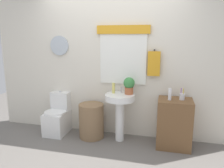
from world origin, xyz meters
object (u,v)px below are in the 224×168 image
object	(u,v)px
wooden_cabinet	(174,123)
lotion_bottle	(170,94)
laundry_hamper	(91,121)
toothbrush_cup	(182,96)
toilet	(58,117)
pedestal_sink	(120,107)
potted_plant	(129,85)
soap_bottle	(114,88)

from	to	relation	value
wooden_cabinet	lotion_bottle	bearing A→B (deg)	-156.55
wooden_cabinet	lotion_bottle	distance (m)	0.49
laundry_hamper	toothbrush_cup	xyz separation A→B (m)	(1.48, 0.02, 0.53)
lotion_bottle	toothbrush_cup	size ratio (longest dim) A/B	0.99
laundry_hamper	wooden_cabinet	bearing A→B (deg)	0.00
toilet	pedestal_sink	world-z (taller)	pedestal_sink
pedestal_sink	lotion_bottle	size ratio (longest dim) A/B	4.40
potted_plant	lotion_bottle	bearing A→B (deg)	-8.73
lotion_bottle	toothbrush_cup	xyz separation A→B (m)	(0.18, 0.06, -0.04)
toilet	laundry_hamper	world-z (taller)	toilet
lotion_bottle	toothbrush_cup	bearing A→B (deg)	17.98
pedestal_sink	lotion_bottle	xyz separation A→B (m)	(0.79, -0.04, 0.27)
toilet	lotion_bottle	size ratio (longest dim) A/B	4.11
toilet	laundry_hamper	size ratio (longest dim) A/B	1.26
potted_plant	toothbrush_cup	bearing A→B (deg)	-2.75
wooden_cabinet	soap_bottle	xyz separation A→B (m)	(-1.00, 0.05, 0.51)
toilet	potted_plant	world-z (taller)	potted_plant
toilet	laundry_hamper	bearing A→B (deg)	-2.85
toilet	wooden_cabinet	size ratio (longest dim) A/B	0.97
toilet	soap_bottle	distance (m)	1.21
pedestal_sink	soap_bottle	world-z (taller)	soap_bottle
laundry_hamper	wooden_cabinet	size ratio (longest dim) A/B	0.77
laundry_hamper	pedestal_sink	world-z (taller)	pedestal_sink
laundry_hamper	wooden_cabinet	distance (m)	1.39
laundry_hamper	soap_bottle	xyz separation A→B (m)	(0.38, 0.05, 0.59)
toilet	pedestal_sink	distance (m)	1.20
wooden_cabinet	lotion_bottle	xyz separation A→B (m)	(-0.09, -0.04, 0.48)
potted_plant	toothbrush_cup	distance (m)	0.85
laundry_hamper	toothbrush_cup	size ratio (longest dim) A/B	3.25
soap_bottle	wooden_cabinet	bearing A→B (deg)	-2.85
wooden_cabinet	toothbrush_cup	distance (m)	0.45
potted_plant	lotion_bottle	distance (m)	0.67
laundry_hamper	lotion_bottle	xyz separation A→B (m)	(1.29, -0.04, 0.57)
potted_plant	toothbrush_cup	world-z (taller)	potted_plant
pedestal_sink	wooden_cabinet	xyz separation A→B (m)	(0.88, 0.00, -0.21)
toilet	soap_bottle	world-z (taller)	soap_bottle
lotion_bottle	potted_plant	bearing A→B (deg)	171.27
toilet	lotion_bottle	world-z (taller)	lotion_bottle
wooden_cabinet	lotion_bottle	world-z (taller)	lotion_bottle
laundry_hamper	potted_plant	distance (m)	0.92
potted_plant	lotion_bottle	world-z (taller)	potted_plant
laundry_hamper	potted_plant	bearing A→B (deg)	5.33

